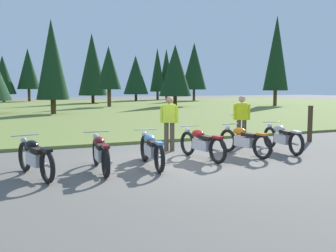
% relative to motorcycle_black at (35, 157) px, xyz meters
% --- Properties ---
extents(ground_plane, '(140.00, 140.00, 0.00)m').
position_rel_motorcycle_black_xyz_m(ground_plane, '(3.49, 0.21, -0.44)').
color(ground_plane, '#605B54').
extents(grass_moorland, '(80.00, 44.00, 0.10)m').
position_rel_motorcycle_black_xyz_m(grass_moorland, '(3.49, 25.63, -0.39)').
color(grass_moorland, olive).
rests_on(grass_moorland, ground).
extents(forest_treeline, '(45.75, 28.82, 9.12)m').
position_rel_motorcycle_black_xyz_m(forest_treeline, '(5.65, 34.21, 3.95)').
color(forest_treeline, '#47331E').
rests_on(forest_treeline, ground).
extents(motorcycle_black, '(0.80, 2.05, 0.88)m').
position_rel_motorcycle_black_xyz_m(motorcycle_black, '(0.00, 0.00, 0.00)').
color(motorcycle_black, black).
rests_on(motorcycle_black, ground).
extents(motorcycle_maroon, '(0.62, 2.10, 0.88)m').
position_rel_motorcycle_black_xyz_m(motorcycle_maroon, '(1.44, 0.01, 0.00)').
color(motorcycle_maroon, black).
rests_on(motorcycle_maroon, ground).
extents(motorcycle_sky_blue, '(0.62, 2.10, 0.88)m').
position_rel_motorcycle_black_xyz_m(motorcycle_sky_blue, '(2.70, -0.00, 0.00)').
color(motorcycle_sky_blue, black).
rests_on(motorcycle_sky_blue, ground).
extents(motorcycle_red, '(0.63, 2.10, 0.88)m').
position_rel_motorcycle_black_xyz_m(motorcycle_red, '(4.29, 0.35, 0.00)').
color(motorcycle_red, black).
rests_on(motorcycle_red, ground).
extents(motorcycle_orange, '(0.67, 2.09, 0.88)m').
position_rel_motorcycle_black_xyz_m(motorcycle_orange, '(5.67, 0.38, 0.00)').
color(motorcycle_orange, black).
rests_on(motorcycle_orange, ground).
extents(motorcycle_silver, '(0.62, 2.10, 0.88)m').
position_rel_motorcycle_black_xyz_m(motorcycle_silver, '(7.10, 0.44, 0.00)').
color(motorcycle_silver, black).
rests_on(motorcycle_silver, ground).
extents(rider_checking_bike, '(0.49, 0.37, 1.67)m').
position_rel_motorcycle_black_xyz_m(rider_checking_bike, '(4.00, 1.90, 0.51)').
color(rider_checking_bike, '#4C4233').
rests_on(rider_checking_bike, ground).
extents(rider_with_back_turned, '(0.46, 0.39, 1.67)m').
position_rel_motorcycle_black_xyz_m(rider_with_back_turned, '(6.59, 1.85, 0.51)').
color(rider_with_back_turned, '#4C4233').
rests_on(rider_with_back_turned, ground).
extents(trail_marker_post, '(0.12, 0.12, 1.30)m').
position_rel_motorcycle_black_xyz_m(trail_marker_post, '(9.47, 1.77, 0.21)').
color(trail_marker_post, '#47331E').
rests_on(trail_marker_post, ground).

